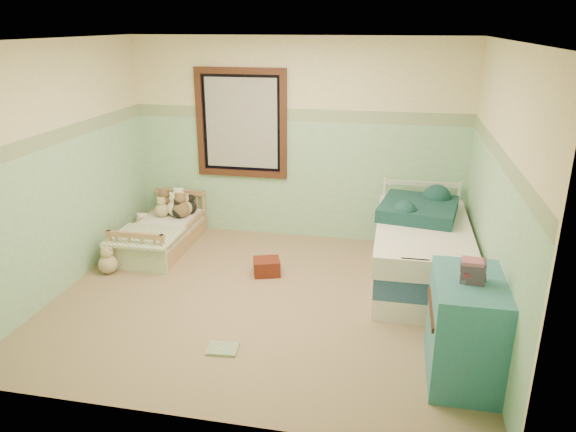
% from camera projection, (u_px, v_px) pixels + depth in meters
% --- Properties ---
extents(floor, '(4.20, 3.60, 0.02)m').
position_uv_depth(floor, '(264.00, 300.00, 5.47)').
color(floor, '#8B6D50').
rests_on(floor, ground).
extents(ceiling, '(4.20, 3.60, 0.02)m').
position_uv_depth(ceiling, '(259.00, 39.00, 4.62)').
color(ceiling, silver).
rests_on(ceiling, wall_back).
extents(wall_back, '(4.20, 0.04, 2.50)m').
position_uv_depth(wall_back, '(297.00, 141.00, 6.71)').
color(wall_back, beige).
rests_on(wall_back, floor).
extents(wall_front, '(4.20, 0.04, 2.50)m').
position_uv_depth(wall_front, '(192.00, 258.00, 3.39)').
color(wall_front, beige).
rests_on(wall_front, floor).
extents(wall_left, '(0.04, 3.60, 2.50)m').
position_uv_depth(wall_left, '(59.00, 169.00, 5.44)').
color(wall_left, beige).
rests_on(wall_left, floor).
extents(wall_right, '(0.04, 3.60, 2.50)m').
position_uv_depth(wall_right, '(498.00, 193.00, 4.66)').
color(wall_right, beige).
rests_on(wall_right, floor).
extents(wainscot_mint, '(4.20, 0.01, 1.50)m').
position_uv_depth(wainscot_mint, '(296.00, 180.00, 6.86)').
color(wainscot_mint, '#7FB781').
rests_on(wainscot_mint, floor).
extents(border_strip, '(4.20, 0.01, 0.15)m').
position_uv_depth(border_strip, '(297.00, 115.00, 6.58)').
color(border_strip, '#4B6D4B').
rests_on(border_strip, wall_back).
extents(window_frame, '(1.16, 0.06, 1.36)m').
position_uv_depth(window_frame, '(241.00, 124.00, 6.73)').
color(window_frame, black).
rests_on(window_frame, wall_back).
extents(window_blinds, '(0.92, 0.01, 1.12)m').
position_uv_depth(window_blinds, '(241.00, 123.00, 6.74)').
color(window_blinds, '#BBBBB4').
rests_on(window_blinds, window_frame).
extents(toddler_bed_frame, '(0.69, 1.39, 0.18)m').
position_uv_depth(toddler_bed_frame, '(162.00, 240.00, 6.70)').
color(toddler_bed_frame, '#A4704E').
rests_on(toddler_bed_frame, floor).
extents(toddler_mattress, '(0.64, 1.33, 0.12)m').
position_uv_depth(toddler_mattress, '(161.00, 229.00, 6.65)').
color(toddler_mattress, silver).
rests_on(toddler_mattress, toddler_bed_frame).
extents(patchwork_quilt, '(0.75, 0.69, 0.03)m').
position_uv_depth(patchwork_quilt, '(145.00, 236.00, 6.22)').
color(patchwork_quilt, '#7192AF').
rests_on(patchwork_quilt, toddler_mattress).
extents(plush_bed_brown, '(0.20, 0.20, 0.20)m').
position_uv_depth(plush_bed_brown, '(165.00, 204.00, 7.08)').
color(plush_bed_brown, brown).
rests_on(plush_bed_brown, toddler_mattress).
extents(plush_bed_white, '(0.22, 0.22, 0.22)m').
position_uv_depth(plush_bed_white, '(179.00, 204.00, 7.04)').
color(plush_bed_white, white).
rests_on(plush_bed_white, toddler_mattress).
extents(plush_bed_tan, '(0.18, 0.18, 0.18)m').
position_uv_depth(plush_bed_tan, '(162.00, 210.00, 6.87)').
color(plush_bed_tan, tan).
rests_on(plush_bed_tan, toddler_mattress).
extents(plush_bed_dark, '(0.17, 0.17, 0.17)m').
position_uv_depth(plush_bed_dark, '(179.00, 211.00, 6.83)').
color(plush_bed_dark, black).
rests_on(plush_bed_dark, toddler_mattress).
extents(plush_floor_cream, '(0.23, 0.23, 0.23)m').
position_uv_depth(plush_floor_cream, '(144.00, 229.00, 6.98)').
color(plush_floor_cream, beige).
rests_on(plush_floor_cream, floor).
extents(plush_floor_tan, '(0.21, 0.21, 0.21)m').
position_uv_depth(plush_floor_tan, '(108.00, 264.00, 6.00)').
color(plush_floor_tan, tan).
rests_on(plush_floor_tan, floor).
extents(twin_bed_frame, '(0.92, 1.84, 0.22)m').
position_uv_depth(twin_bed_frame, '(419.00, 273.00, 5.79)').
color(twin_bed_frame, white).
rests_on(twin_bed_frame, floor).
extents(twin_boxspring, '(0.92, 1.84, 0.22)m').
position_uv_depth(twin_boxspring, '(421.00, 254.00, 5.72)').
color(twin_boxspring, navy).
rests_on(twin_boxspring, twin_bed_frame).
extents(twin_mattress, '(0.96, 1.87, 0.22)m').
position_uv_depth(twin_mattress, '(423.00, 235.00, 5.64)').
color(twin_mattress, silver).
rests_on(twin_mattress, twin_boxspring).
extents(teal_blanket, '(0.91, 0.94, 0.14)m').
position_uv_depth(teal_blanket, '(418.00, 209.00, 5.87)').
color(teal_blanket, '#0D2829').
rests_on(teal_blanket, twin_mattress).
extents(dresser, '(0.52, 0.83, 0.83)m').
position_uv_depth(dresser, '(465.00, 329.00, 4.16)').
color(dresser, teal).
rests_on(dresser, floor).
extents(book_stack, '(0.19, 0.16, 0.17)m').
position_uv_depth(book_stack, '(473.00, 271.00, 3.96)').
color(book_stack, brown).
rests_on(book_stack, dresser).
extents(red_pillow, '(0.35, 0.32, 0.18)m').
position_uv_depth(red_pillow, '(267.00, 267.00, 5.98)').
color(red_pillow, '#9D2E16').
rests_on(red_pillow, floor).
extents(floor_book, '(0.28, 0.22, 0.02)m').
position_uv_depth(floor_book, '(223.00, 349.00, 4.61)').
color(floor_book, gold).
rests_on(floor_book, floor).
extents(extra_plush_0, '(0.22, 0.22, 0.22)m').
position_uv_depth(extra_plush_0, '(181.00, 209.00, 6.84)').
color(extra_plush_0, brown).
rests_on(extra_plush_0, toddler_mattress).
extents(extra_plush_1, '(0.20, 0.20, 0.20)m').
position_uv_depth(extra_plush_1, '(184.00, 208.00, 6.91)').
color(extra_plush_1, tan).
rests_on(extra_plush_1, toddler_mattress).
extents(extra_plush_2, '(0.17, 0.17, 0.17)m').
position_uv_depth(extra_plush_2, '(181.00, 208.00, 6.96)').
color(extra_plush_2, brown).
rests_on(extra_plush_2, toddler_mattress).
extents(extra_plush_3, '(0.17, 0.17, 0.17)m').
position_uv_depth(extra_plush_3, '(190.00, 207.00, 6.99)').
color(extra_plush_3, black).
rests_on(extra_plush_3, toddler_mattress).
extents(extra_plush_4, '(0.21, 0.21, 0.21)m').
position_uv_depth(extra_plush_4, '(175.00, 208.00, 6.90)').
color(extra_plush_4, beige).
rests_on(extra_plush_4, toddler_mattress).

